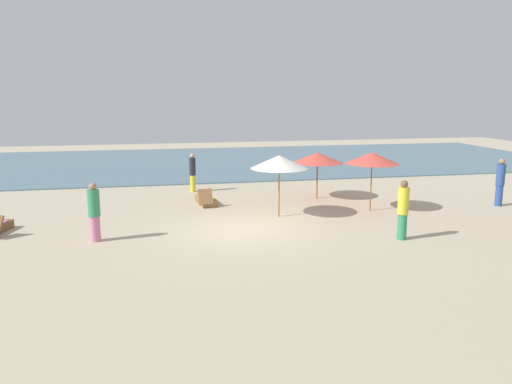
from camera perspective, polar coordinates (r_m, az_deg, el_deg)
ground_plane at (r=17.02m, az=-1.70°, el=-4.38°), size 60.00×60.00×0.00m
ocean_water at (r=33.58m, az=-6.78°, el=3.29°), size 48.00×16.00×0.06m
umbrella_0 at (r=20.08m, az=12.72°, el=3.68°), size 2.05×2.05×2.26m
umbrella_1 at (r=18.65m, az=2.58°, el=3.34°), size 2.08×2.08×2.27m
umbrella_2 at (r=22.08m, az=6.82°, el=3.78°), size 2.16×2.16×1.98m
lounger_2 at (r=21.09m, az=-5.57°, el=-0.89°), size 0.80×1.69×0.75m
person_0 at (r=22.78m, az=25.37°, el=1.02°), size 0.39×0.39×1.91m
person_2 at (r=16.52m, az=15.93°, el=-1.88°), size 0.47×0.47×1.87m
person_3 at (r=16.47m, az=-17.45°, el=-2.13°), size 0.44×0.44×1.82m
person_4 at (r=23.69m, az=-7.02°, el=2.20°), size 0.36×0.36×1.77m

